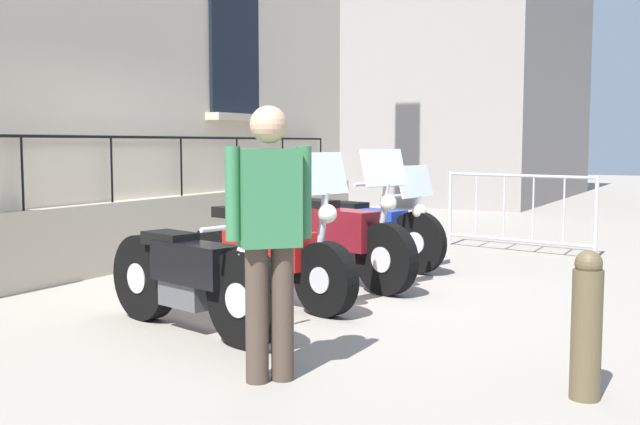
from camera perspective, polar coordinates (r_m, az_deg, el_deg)
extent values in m
plane|color=gray|center=(7.42, -2.74, -6.02)|extent=(60.00, 60.00, 0.00)
cube|color=#B1A48F|center=(8.77, -15.55, -1.83)|extent=(0.20, 11.38, 0.79)
cube|color=black|center=(10.75, -6.48, 12.37)|extent=(0.06, 1.11, 1.85)
cube|color=#BCAE97|center=(10.62, -6.07, 7.17)|extent=(0.24, 1.31, 0.10)
cube|color=black|center=(8.68, -15.55, 5.53)|extent=(0.03, 9.56, 0.03)
cylinder|color=black|center=(7.88, -21.61, 2.76)|extent=(0.02, 0.02, 0.73)
cylinder|color=black|center=(8.68, -15.49, 3.14)|extent=(0.02, 0.02, 0.73)
cylinder|color=black|center=(9.57, -10.46, 3.42)|extent=(0.02, 0.02, 0.73)
cylinder|color=black|center=(10.52, -6.30, 3.64)|extent=(0.02, 0.02, 0.73)
cylinder|color=black|center=(11.51, -2.85, 3.80)|extent=(0.02, 0.02, 0.73)
cylinder|color=black|center=(12.54, 0.05, 3.93)|extent=(0.02, 0.02, 0.73)
cylinder|color=black|center=(5.40, -5.62, -6.51)|extent=(0.72, 0.33, 0.71)
cylinder|color=silver|center=(5.40, -5.62, -6.51)|extent=(0.28, 0.23, 0.25)
cylinder|color=black|center=(6.39, -13.12, -4.78)|extent=(0.72, 0.33, 0.71)
cylinder|color=silver|center=(6.39, -13.12, -4.78)|extent=(0.28, 0.23, 0.25)
cube|color=black|center=(5.81, -9.42, -3.78)|extent=(0.82, 0.47, 0.31)
cube|color=#4C4C51|center=(5.93, -9.98, -5.85)|extent=(0.51, 0.33, 0.25)
cube|color=black|center=(6.04, -11.30, -1.93)|extent=(0.48, 0.35, 0.10)
cylinder|color=silver|center=(5.39, -6.00, -3.79)|extent=(0.17, 0.10, 0.52)
cylinder|color=silver|center=(5.40, -6.37, -1.07)|extent=(0.19, 0.62, 0.04)
sphere|color=white|center=(5.33, -5.51, -3.09)|extent=(0.16, 0.16, 0.16)
cylinder|color=silver|center=(6.16, -9.60, -6.60)|extent=(0.70, 0.25, 0.08)
cylinder|color=black|center=(6.33, 0.43, -5.07)|extent=(0.65, 0.31, 0.63)
cylinder|color=silver|center=(6.33, 0.43, -5.07)|extent=(0.26, 0.22, 0.22)
cylinder|color=black|center=(7.46, -8.05, -3.54)|extent=(0.65, 0.31, 0.63)
cylinder|color=silver|center=(7.46, -8.05, -3.54)|extent=(0.26, 0.22, 0.22)
cube|color=red|center=(6.81, -3.89, -2.63)|extent=(1.03, 0.54, 0.32)
cube|color=#4C4C51|center=(6.92, -4.43, -4.46)|extent=(0.63, 0.38, 0.22)
cube|color=black|center=(7.08, -6.04, -0.03)|extent=(0.60, 0.40, 0.10)
cylinder|color=silver|center=(6.31, 0.11, -1.74)|extent=(0.17, 0.10, 0.74)
cylinder|color=silver|center=(6.31, -0.22, 1.61)|extent=(0.20, 0.63, 0.04)
sphere|color=white|center=(6.25, 0.56, -0.09)|extent=(0.16, 0.16, 0.16)
cylinder|color=silver|center=(7.19, -4.50, -4.99)|extent=(0.88, 0.31, 0.08)
cube|color=silver|center=(6.26, 0.17, 2.95)|extent=(0.26, 0.54, 0.36)
cylinder|color=black|center=(7.24, 5.03, -3.52)|extent=(0.71, 0.36, 0.70)
cylinder|color=silver|center=(7.24, 5.03, -3.52)|extent=(0.28, 0.23, 0.24)
cylinder|color=black|center=(8.25, -2.24, -2.42)|extent=(0.71, 0.36, 0.70)
cylinder|color=silver|center=(8.25, -2.24, -2.42)|extent=(0.28, 0.23, 0.24)
cube|color=maroon|center=(7.66, 1.42, -1.22)|extent=(0.99, 0.58, 0.39)
cube|color=#4C4C51|center=(7.77, 0.90, -3.16)|extent=(0.61, 0.41, 0.24)
cube|color=black|center=(7.91, -0.49, 0.64)|extent=(0.59, 0.42, 0.10)
cylinder|color=silver|center=(7.22, 4.76, -0.66)|extent=(0.17, 0.11, 0.73)
cylinder|color=silver|center=(7.23, 4.49, 2.21)|extent=(0.24, 0.64, 0.04)
sphere|color=white|center=(7.16, 5.18, 0.73)|extent=(0.16, 0.16, 0.16)
cylinder|color=silver|center=(8.03, 0.85, -3.76)|extent=(0.83, 0.34, 0.08)
cube|color=silver|center=(7.18, 4.85, 3.39)|extent=(0.29, 0.55, 0.36)
cylinder|color=black|center=(8.44, 7.37, -2.28)|extent=(0.71, 0.24, 0.70)
cylinder|color=silver|center=(8.44, 7.37, -2.28)|extent=(0.27, 0.18, 0.25)
cylinder|color=black|center=(9.28, -0.03, -1.55)|extent=(0.71, 0.24, 0.70)
cylinder|color=silver|center=(9.28, -0.03, -1.55)|extent=(0.27, 0.18, 0.25)
cube|color=#1E389E|center=(8.79, 3.76, -0.70)|extent=(0.90, 0.49, 0.30)
cube|color=#4C4C51|center=(8.87, 3.23, -2.10)|extent=(0.55, 0.36, 0.25)
cube|color=black|center=(8.98, 1.99, 0.48)|extent=(0.52, 0.38, 0.10)
cylinder|color=silver|center=(8.43, 7.11, -0.47)|extent=(0.17, 0.09, 0.54)
cylinder|color=silver|center=(8.44, 6.85, 1.34)|extent=(0.18, 0.72, 0.04)
sphere|color=white|center=(8.39, 7.52, 0.08)|extent=(0.16, 0.16, 0.16)
cylinder|color=silver|center=(9.13, 3.10, -2.66)|extent=(0.77, 0.23, 0.08)
cube|color=silver|center=(8.40, 7.20, 2.35)|extent=(0.23, 0.61, 0.36)
cylinder|color=#B7B7BF|center=(10.88, 9.81, 0.31)|extent=(0.05, 0.05, 1.05)
cylinder|color=#B7B7BF|center=(10.04, 20.16, -0.35)|extent=(0.05, 0.05, 1.05)
cylinder|color=#B7B7BF|center=(10.39, 14.84, 2.71)|extent=(2.05, 0.40, 0.04)
cylinder|color=#B7B7BF|center=(10.46, 14.73, -2.05)|extent=(2.05, 0.40, 0.04)
cylinder|color=#B7B7BF|center=(10.68, 11.75, 0.59)|extent=(0.02, 0.02, 0.87)
cylinder|color=#B7B7BF|center=(10.50, 13.76, 0.47)|extent=(0.02, 0.02, 0.87)
cylinder|color=#B7B7BF|center=(10.33, 15.83, 0.34)|extent=(0.02, 0.02, 0.87)
cylinder|color=#B7B7BF|center=(10.17, 17.97, 0.21)|extent=(0.02, 0.02, 0.87)
cylinder|color=brown|center=(4.57, 19.51, -8.72)|extent=(0.17, 0.17, 0.75)
sphere|color=brown|center=(4.49, 19.67, -3.66)|extent=(0.15, 0.15, 0.15)
cylinder|color=#47382D|center=(4.65, -2.86, -7.62)|extent=(0.14, 0.14, 0.83)
cylinder|color=#47382D|center=(4.61, -4.80, -7.74)|extent=(0.14, 0.14, 0.83)
cube|color=#337247|center=(4.53, -3.88, 1.12)|extent=(0.41, 0.41, 0.59)
sphere|color=tan|center=(4.51, -3.91, 6.66)|extent=(0.23, 0.23, 0.23)
cylinder|color=#337247|center=(4.58, -1.21, 1.55)|extent=(0.09, 0.09, 0.56)
cylinder|color=#337247|center=(4.48, -6.62, 1.43)|extent=(0.09, 0.09, 0.56)
cube|color=gray|center=(21.03, 9.99, 11.18)|extent=(5.86, 7.92, 7.28)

